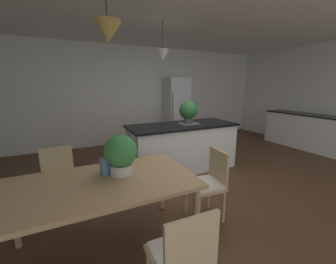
# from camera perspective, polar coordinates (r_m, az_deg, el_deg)

# --- Properties ---
(ground_plane) EXTENTS (10.00, 8.40, 0.04)m
(ground_plane) POSITION_cam_1_polar(r_m,az_deg,el_deg) (3.66, 9.92, -14.45)
(ground_plane) COLOR #4C301E
(ceiling_slab) EXTENTS (10.00, 8.40, 0.12)m
(ceiling_slab) POSITION_cam_1_polar(r_m,az_deg,el_deg) (3.45, 11.97, 31.45)
(ceiling_slab) COLOR white
(wall_back_kitchen) EXTENTS (10.00, 0.12, 2.70)m
(wall_back_kitchen) POSITION_cam_1_polar(r_m,az_deg,el_deg) (6.20, -7.53, 9.93)
(wall_back_kitchen) COLOR white
(wall_back_kitchen) RESTS_ON ground_plane
(dining_table) EXTENTS (1.79, 0.99, 0.74)m
(dining_table) POSITION_cam_1_polar(r_m,az_deg,el_deg) (2.15, -17.86, -14.47)
(dining_table) COLOR tan
(dining_table) RESTS_ON ground_plane
(chair_near_right) EXTENTS (0.41, 0.41, 0.87)m
(chair_near_right) POSITION_cam_1_polar(r_m,az_deg,el_deg) (1.68, 3.84, -31.11)
(chair_near_right) COLOR tan
(chair_near_right) RESTS_ON ground_plane
(chair_kitchen_end) EXTENTS (0.43, 0.43, 0.87)m
(chair_kitchen_end) POSITION_cam_1_polar(r_m,az_deg,el_deg) (2.68, 11.10, -13.31)
(chair_kitchen_end) COLOR tan
(chair_kitchen_end) RESTS_ON ground_plane
(chair_far_left) EXTENTS (0.42, 0.42, 0.87)m
(chair_far_left) POSITION_cam_1_polar(r_m,az_deg,el_deg) (3.02, -27.77, -11.52)
(chair_far_left) COLOR tan
(chair_far_left) RESTS_ON ground_plane
(kitchen_island) EXTENTS (2.11, 0.86, 0.91)m
(kitchen_island) POSITION_cam_1_polar(r_m,az_deg,el_deg) (4.13, 3.90, -3.89)
(kitchen_island) COLOR white
(kitchen_island) RESTS_ON ground_plane
(side_counter_run) EXTENTS (0.64, 3.11, 0.91)m
(side_counter_run) POSITION_cam_1_polar(r_m,az_deg,el_deg) (6.38, 37.65, -0.66)
(side_counter_run) COLOR silver
(side_counter_run) RESTS_ON ground_plane
(refrigerator) EXTENTS (0.65, 0.67, 1.86)m
(refrigerator) POSITION_cam_1_polar(r_m,az_deg,el_deg) (6.24, 2.22, 6.16)
(refrigerator) COLOR silver
(refrigerator) RESTS_ON ground_plane
(pendant_over_table) EXTENTS (0.25, 0.25, 0.69)m
(pendant_over_table) POSITION_cam_1_polar(r_m,az_deg,el_deg) (2.13, -16.24, 24.89)
(pendant_over_table) COLOR black
(pendant_over_island_main) EXTENTS (0.22, 0.22, 0.65)m
(pendant_over_island_main) POSITION_cam_1_polar(r_m,az_deg,el_deg) (3.80, -1.45, 20.34)
(pendant_over_island_main) COLOR black
(potted_plant_on_island) EXTENTS (0.36, 0.36, 0.45)m
(potted_plant_on_island) POSITION_cam_1_polar(r_m,az_deg,el_deg) (4.05, 5.65, 5.78)
(potted_plant_on_island) COLOR #4C4C51
(potted_plant_on_island) RESTS_ON kitchen_island
(potted_plant_on_table) EXTENTS (0.33, 0.33, 0.41)m
(potted_plant_on_table) POSITION_cam_1_polar(r_m,az_deg,el_deg) (2.17, -12.87, -5.72)
(potted_plant_on_table) COLOR beige
(potted_plant_on_table) RESTS_ON dining_table
(vase_on_dining_table) EXTENTS (0.10, 0.10, 0.18)m
(vase_on_dining_table) POSITION_cam_1_polar(r_m,az_deg,el_deg) (2.23, -17.04, -9.07)
(vase_on_dining_table) COLOR slate
(vase_on_dining_table) RESTS_ON dining_table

